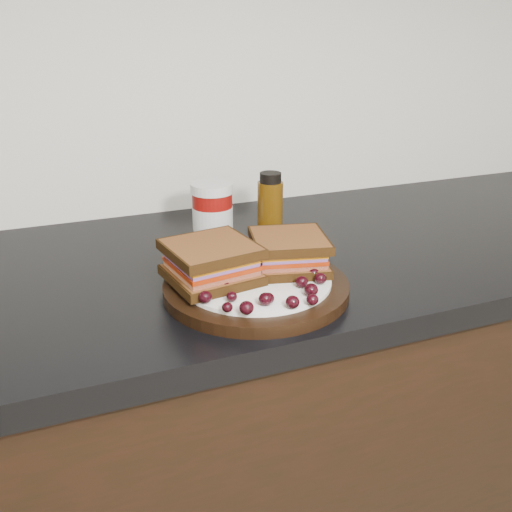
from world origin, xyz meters
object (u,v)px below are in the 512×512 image
Objects in this scene: sandwich_left at (211,262)px; condiment_jar at (213,213)px; oil_bottle at (270,207)px; plate at (256,287)px.

condiment_jar reaches higher than sandwich_left.
condiment_jar is (0.07, 0.21, 0.00)m from sandwich_left.
oil_bottle reaches higher than sandwich_left.
sandwich_left is 1.09× the size of condiment_jar.
condiment_jar is at bearing 164.29° from oil_bottle.
sandwich_left is 0.22m from condiment_jar.
condiment_jar is at bearing 63.11° from sandwich_left.
sandwich_left is at bearing -108.24° from condiment_jar.
plate is at bearing -27.03° from sandwich_left.
condiment_jar is 0.11m from oil_bottle.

